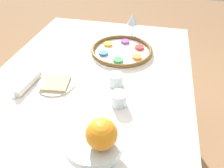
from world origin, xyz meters
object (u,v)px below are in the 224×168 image
(orange_fruit, at_px, (102,134))
(cup_mid, at_px, (119,99))
(seder_plate, at_px, (122,51))
(bread_plate, at_px, (56,84))
(wine_glass, at_px, (133,20))
(napkin_roll, at_px, (28,83))
(cup_near, at_px, (116,80))
(fruit_stand, at_px, (94,143))

(orange_fruit, relative_size, cup_mid, 1.38)
(seder_plate, relative_size, bread_plate, 2.04)
(wine_glass, bearing_deg, orange_fruit, 2.98)
(wine_glass, distance_m, bread_plate, 0.65)
(seder_plate, xyz_separation_m, napkin_roll, (0.39, -0.36, 0.00))
(seder_plate, distance_m, cup_near, 0.29)
(napkin_roll, xyz_separation_m, cup_near, (-0.10, 0.39, 0.01))
(orange_fruit, bearing_deg, fruit_stand, -120.04)
(fruit_stand, bearing_deg, orange_fruit, 59.96)
(orange_fruit, height_order, napkin_roll, orange_fruit)
(fruit_stand, height_order, orange_fruit, orange_fruit)
(bread_plate, bearing_deg, napkin_roll, -73.23)
(orange_fruit, bearing_deg, bread_plate, -137.46)
(seder_plate, height_order, napkin_roll, napkin_roll)
(orange_fruit, height_order, cup_near, orange_fruit)
(napkin_roll, bearing_deg, seder_plate, 137.24)
(orange_fruit, distance_m, bread_plate, 0.48)
(bread_plate, xyz_separation_m, napkin_roll, (0.04, -0.12, 0.01))
(napkin_roll, bearing_deg, cup_mid, 86.33)
(bread_plate, height_order, napkin_roll, napkin_roll)
(wine_glass, height_order, cup_mid, wine_glass)
(seder_plate, bearing_deg, napkin_roll, -42.76)
(orange_fruit, xyz_separation_m, napkin_roll, (-0.30, -0.43, -0.13))
(orange_fruit, distance_m, cup_near, 0.42)
(fruit_stand, xyz_separation_m, napkin_roll, (-0.29, -0.40, -0.06))
(wine_glass, relative_size, cup_mid, 2.18)
(fruit_stand, distance_m, cup_near, 0.39)
(seder_plate, relative_size, cup_near, 5.25)
(cup_near, height_order, cup_mid, same)
(wine_glass, xyz_separation_m, cup_mid, (0.65, 0.04, -0.07))
(bread_plate, bearing_deg, wine_glass, 155.95)
(cup_near, bearing_deg, fruit_stand, 1.51)
(wine_glass, distance_m, napkin_roll, 0.74)
(fruit_stand, bearing_deg, cup_near, -178.49)
(cup_near, distance_m, cup_mid, 0.13)
(bread_plate, relative_size, cup_mid, 2.58)
(fruit_stand, bearing_deg, cup_mid, 173.95)
(bread_plate, bearing_deg, fruit_stand, 41.11)
(cup_mid, bearing_deg, wine_glass, -176.06)
(orange_fruit, relative_size, cup_near, 1.38)
(bread_plate, xyz_separation_m, cup_mid, (0.06, 0.31, 0.02))
(seder_plate, bearing_deg, cup_mid, 9.01)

